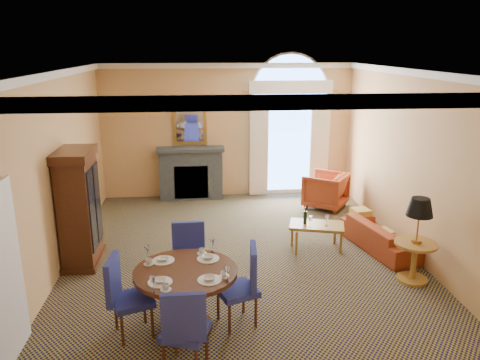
{
  "coord_description": "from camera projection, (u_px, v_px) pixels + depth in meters",
  "views": [
    {
      "loc": [
        -0.74,
        -7.38,
        3.57
      ],
      "look_at": [
        0.0,
        0.5,
        1.3
      ],
      "focal_mm": 35.0,
      "sensor_mm": 36.0,
      "label": 1
    }
  ],
  "objects": [
    {
      "name": "ground",
      "position": [
        243.0,
        260.0,
        8.12
      ],
      "size": [
        7.5,
        7.5,
        0.0
      ],
      "primitive_type": "plane",
      "color": "#121138",
      "rests_on": "ground"
    },
    {
      "name": "room_envelope",
      "position": [
        238.0,
        110.0,
        8.06
      ],
      "size": [
        6.04,
        7.52,
        3.45
      ],
      "color": "tan",
      "rests_on": "ground"
    },
    {
      "name": "armoire",
      "position": [
        79.0,
        210.0,
        7.78
      ],
      "size": [
        0.56,
        1.0,
        1.97
      ],
      "color": "#381A0C",
      "rests_on": "ground"
    },
    {
      "name": "dining_table",
      "position": [
        186.0,
        286.0,
        5.98
      ],
      "size": [
        1.33,
        1.33,
        1.04
      ],
      "color": "#381A0C",
      "rests_on": "ground"
    },
    {
      "name": "dining_chair_north",
      "position": [
        189.0,
        254.0,
        6.89
      ],
      "size": [
        0.58,
        0.58,
        1.08
      ],
      "rotation": [
        0.0,
        0.0,
        3.36
      ],
      "color": "navy",
      "rests_on": "ground"
    },
    {
      "name": "dining_chair_south",
      "position": [
        185.0,
        327.0,
        5.11
      ],
      "size": [
        0.61,
        0.61,
        1.08
      ],
      "rotation": [
        0.0,
        0.0,
        -0.32
      ],
      "color": "navy",
      "rests_on": "ground"
    },
    {
      "name": "dining_chair_east",
      "position": [
        245.0,
        281.0,
        6.11
      ],
      "size": [
        0.62,
        0.62,
        1.08
      ],
      "rotation": [
        0.0,
        0.0,
        1.92
      ],
      "color": "navy",
      "rests_on": "ground"
    },
    {
      "name": "dining_chair_west",
      "position": [
        123.0,
        291.0,
        5.84
      ],
      "size": [
        0.62,
        0.62,
        1.08
      ],
      "rotation": [
        0.0,
        0.0,
        -1.21
      ],
      "color": "navy",
      "rests_on": "ground"
    },
    {
      "name": "sofa",
      "position": [
        381.0,
        236.0,
        8.48
      ],
      "size": [
        1.07,
        1.85,
        0.51
      ],
      "primitive_type": "imported",
      "rotation": [
        0.0,
        0.0,
        1.81
      ],
      "color": "#A23D1D",
      "rests_on": "ground"
    },
    {
      "name": "armchair",
      "position": [
        326.0,
        190.0,
        10.67
      ],
      "size": [
        1.22,
        1.21,
        0.81
      ],
      "primitive_type": "imported",
      "rotation": [
        0.0,
        0.0,
        4.1
      ],
      "color": "#A23D1D",
      "rests_on": "ground"
    },
    {
      "name": "coffee_table",
      "position": [
        316.0,
        226.0,
        8.42
      ],
      "size": [
        1.07,
        0.77,
        0.79
      ],
      "rotation": [
        0.0,
        0.0,
        -0.27
      ],
      "color": "#A57731",
      "rests_on": "ground"
    },
    {
      "name": "side_table",
      "position": [
        418.0,
        230.0,
        7.17
      ],
      "size": [
        0.65,
        0.65,
        1.34
      ],
      "color": "#A57731",
      "rests_on": "ground"
    }
  ]
}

